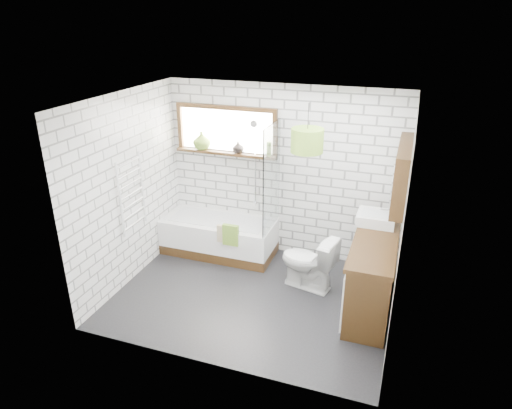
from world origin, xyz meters
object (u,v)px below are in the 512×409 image
(bathtub, at_px, (219,236))
(basin, at_px, (376,218))
(vanity, at_px, (373,273))
(pendant, at_px, (307,140))
(toilet, at_px, (308,262))

(bathtub, distance_m, basin, 2.36)
(vanity, height_order, pendant, pendant)
(vanity, xyz_separation_m, basin, (-0.06, 0.46, 0.52))
(bathtub, relative_size, basin, 3.57)
(vanity, distance_m, pendant, 1.86)
(toilet, bearing_deg, bathtub, -95.64)
(basin, height_order, toilet, basin)
(bathtub, bearing_deg, pendant, -31.21)
(basin, xyz_separation_m, pendant, (-0.77, -0.72, 1.12))
(toilet, height_order, pendant, pendant)
(toilet, distance_m, pendant, 1.78)
(bathtub, height_order, pendant, pendant)
(vanity, bearing_deg, basin, 97.43)
(bathtub, distance_m, toilet, 1.55)
(bathtub, xyz_separation_m, toilet, (1.47, -0.48, 0.10))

